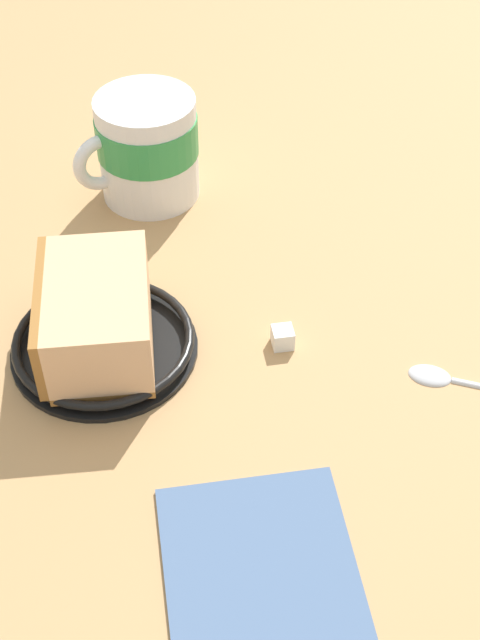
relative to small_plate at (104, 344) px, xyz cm
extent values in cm
cube|color=tan|center=(7.49, 5.56, -2.30)|extent=(119.49, 119.49, 3.15)
cylinder|color=black|center=(0.00, 0.00, -0.32)|extent=(13.25, 13.25, 0.81)
torus|color=black|center=(0.00, 0.00, 0.42)|extent=(12.85, 12.85, 0.66)
cube|color=#9E662D|center=(0.00, 0.00, 0.39)|extent=(7.00, 11.07, 0.60)
cube|color=#EAB27F|center=(0.00, 0.00, 3.15)|extent=(7.00, 11.07, 4.93)
cube|color=#9E662D|center=(-3.75, 0.03, 3.15)|extent=(0.69, 11.02, 4.93)
cylinder|color=white|center=(4.14, 18.69, 3.77)|extent=(8.30, 8.30, 9.00)
cylinder|color=green|center=(4.14, 18.69, 5.04)|extent=(8.46, 8.46, 3.31)
cylinder|color=black|center=(4.14, 18.69, 7.05)|extent=(7.30, 7.30, 0.40)
torus|color=white|center=(0.33, 17.04, 3.77)|extent=(5.05, 2.99, 5.04)
ellipsoid|color=silver|center=(22.34, -5.01, -0.33)|extent=(3.55, 3.02, 0.80)
cube|color=slate|center=(8.70, -17.90, -0.43)|extent=(11.41, 11.87, 0.60)
cube|color=white|center=(12.64, -0.83, 0.02)|extent=(1.57, 1.57, 1.50)
camera|label=1|loc=(4.62, -43.59, 44.29)|focal=48.93mm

